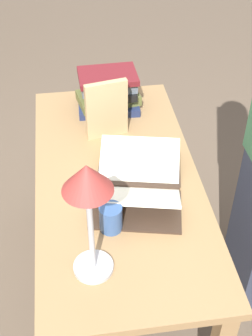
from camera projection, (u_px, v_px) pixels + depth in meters
name	position (u px, v px, depth m)	size (l,w,h in m)	color
ground_plane	(119.00, 289.00, 2.35)	(12.00, 12.00, 0.00)	brown
reading_desk	(118.00, 197.00, 1.93)	(1.33, 0.64, 0.76)	#937047
open_book	(138.00, 182.00, 1.78)	(0.52, 0.42, 0.10)	#38281E
book_stack_tall	(108.00, 92.00, 2.16)	(0.23, 0.30, 0.18)	#1E284C
book_standing_upright	(107.00, 110.00, 1.98)	(0.06, 0.18, 0.26)	tan
reading_lamp	(88.00, 193.00, 1.29)	(0.15, 0.15, 0.44)	#ADADB2
coffee_mug	(111.00, 218.00, 1.61)	(0.11, 0.08, 0.10)	#335184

